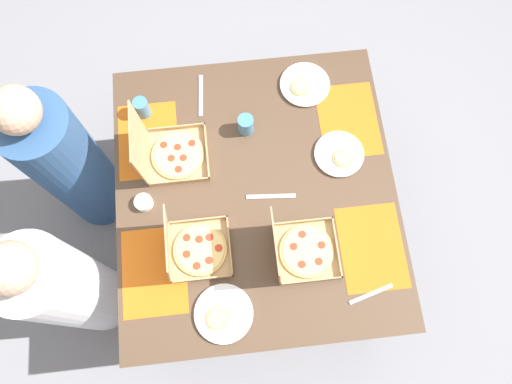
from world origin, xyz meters
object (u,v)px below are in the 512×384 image
pizza_box_corner_right (170,153)px  pizza_box_corner_left (193,249)px  plate_near_right (223,314)px  diner_right_seat (70,165)px  plate_middle (339,155)px  diner_left_seat (70,288)px  plate_far_left (304,85)px  pizza_box_center (300,250)px  cup_clear_right (246,125)px  condiment_bowl (144,203)px  cup_spare (142,108)px

pizza_box_corner_right → pizza_box_corner_left: (-0.43, -0.07, -0.00)m
plate_near_right → diner_right_seat: bearing=40.7°
plate_middle → diner_right_seat: size_ratio=0.18×
diner_left_seat → plate_far_left: bearing=-55.7°
pizza_box_center → cup_clear_right: (0.58, 0.16, 0.00)m
plate_near_right → cup_clear_right: bearing=-12.3°
cup_clear_right → diner_left_seat: 1.06m
plate_far_left → cup_clear_right: bearing=123.0°
pizza_box_corner_left → pizza_box_center: bearing=-97.2°
pizza_box_corner_left → plate_middle: pizza_box_corner_left is taller
plate_middle → condiment_bowl: size_ratio=2.84×
pizza_box_corner_right → plate_near_right: (-0.69, -0.17, -0.04)m
pizza_box_center → pizza_box_corner_right: 0.69m
pizza_box_corner_left → pizza_box_corner_right: bearing=9.5°
pizza_box_corner_right → cup_clear_right: (0.09, -0.34, 0.00)m
cup_clear_right → diner_right_seat: (-0.00, 0.85, -0.24)m
pizza_box_center → pizza_box_corner_right: (0.48, 0.50, 0.00)m
plate_middle → cup_clear_right: (0.17, 0.39, 0.04)m
cup_clear_right → condiment_bowl: bearing=122.9°
cup_spare → diner_right_seat: (-0.14, 0.40, -0.24)m
plate_near_right → cup_clear_right: 0.81m
plate_near_right → plate_far_left: 1.08m
cup_spare → plate_middle: bearing=-109.7°
plate_middle → plate_far_left: 0.37m
pizza_box_corner_right → cup_spare: bearing=25.6°
pizza_box_corner_left → plate_near_right: 0.28m
pizza_box_corner_left → plate_near_right: (-0.27, -0.09, -0.04)m
plate_middle → cup_clear_right: cup_clear_right is taller
pizza_box_corner_right → pizza_box_corner_left: 0.43m
plate_far_left → condiment_bowl: bearing=122.9°
plate_far_left → cup_spare: size_ratio=2.29×
plate_middle → plate_near_right: same height
pizza_box_center → pizza_box_corner_right: bearing=46.0°
plate_near_right → pizza_box_center: bearing=-57.5°
cup_spare → cup_clear_right: bearing=-106.4°
pizza_box_corner_left → condiment_bowl: bearing=41.5°
pizza_box_corner_left → diner_left_seat: size_ratio=0.24×
pizza_box_corner_left → cup_spare: (0.65, 0.18, 0.01)m
plate_middle → plate_far_left: size_ratio=0.95×
pizza_box_corner_left → condiment_bowl: 0.30m
cup_clear_right → cup_spare: (0.13, 0.45, 0.00)m
pizza_box_center → pizza_box_corner_left: (0.05, 0.43, -0.00)m
pizza_box_corner_right → plate_far_left: size_ratio=1.29×
condiment_bowl → diner_left_seat: bearing=127.0°
cup_clear_right → plate_middle: bearing=-113.3°
cup_spare → diner_right_seat: diner_right_seat is taller
pizza_box_center → plate_near_right: bearing=122.5°
pizza_box_center → pizza_box_corner_left: size_ratio=1.01×
plate_middle → plate_far_left: (0.36, 0.10, -0.00)m
pizza_box_center → cup_spare: pizza_box_center is taller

